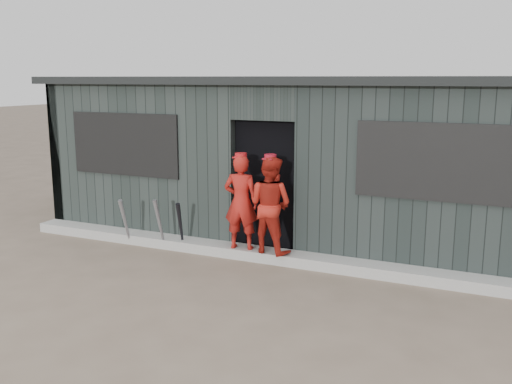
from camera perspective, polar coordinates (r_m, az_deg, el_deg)
The scene contains 9 objects.
ground at distance 6.88m, azimuth -6.28°, elevation -10.92°, with size 80.00×80.00×0.00m, color brown.
curb at distance 8.38m, azimuth 0.06°, elevation -6.19°, with size 8.00×0.36×0.15m, color #9C9C97.
bat_left at distance 9.14m, azimuth -12.93°, elevation -2.97°, with size 0.07×0.07×0.79m, color gray.
bat_mid at distance 8.83m, azimuth -9.59°, elevation -3.22°, with size 0.07×0.07×0.81m, color gray.
bat_right at distance 8.74m, azimuth -7.55°, elevation -3.41°, with size 0.07×0.07×0.80m, color black.
player_red_left at distance 8.22m, azimuth -1.50°, elevation -1.02°, with size 0.50×0.33×1.38m, color #A61B14.
player_red_right at distance 8.04m, azimuth 1.42°, elevation -1.27°, with size 0.67×0.52×1.38m, color #AF2015.
player_grey_back at distance 8.43m, azimuth 5.48°, elevation -2.65°, with size 0.55×0.36×1.13m, color silver.
dugout at distance 9.64m, azimuth 4.17°, elevation 3.49°, with size 8.30×3.30×2.62m.
Camera 1 is at (3.27, -5.47, 2.60)m, focal length 40.00 mm.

